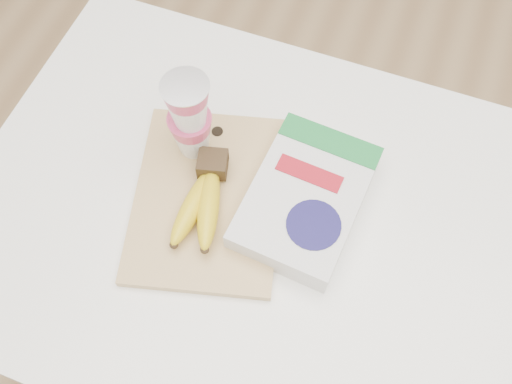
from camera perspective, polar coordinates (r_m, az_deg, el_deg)
table at (r=1.31m, az=2.52°, el=-10.77°), size 1.09×0.73×0.82m
cutting_board at (r=0.94m, az=-4.85°, el=-0.56°), size 0.31×0.37×0.02m
bananas at (r=0.91m, az=-5.33°, el=-0.74°), size 0.09×0.18×0.05m
yogurt_stack at (r=0.91m, az=-6.68°, el=7.50°), size 0.08×0.08×0.17m
cereal_box at (r=0.92m, az=5.00°, el=-0.66°), size 0.19×0.26×0.06m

